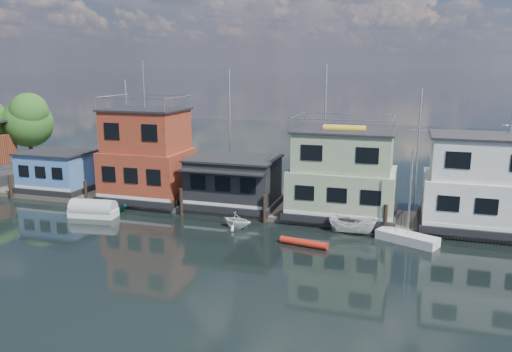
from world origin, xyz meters
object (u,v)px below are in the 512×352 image
(houseboat_white, at_px, (483,184))
(red_kayak, at_px, (304,243))
(houseboat_red, at_px, (147,156))
(houseboat_green, at_px, (343,175))
(dinghy_white, at_px, (237,220))
(dinghy_teal, at_px, (107,204))
(tarp_runabout, at_px, (93,210))
(day_sailer, at_px, (407,237))
(houseboat_dark, at_px, (233,181))
(houseboat_blue, at_px, (58,171))
(motorboat, at_px, (352,225))

(houseboat_white, distance_m, red_kayak, 13.86)
(houseboat_red, distance_m, houseboat_green, 17.01)
(red_kayak, relative_size, dinghy_white, 1.41)
(dinghy_teal, bearing_deg, tarp_runabout, -165.08)
(houseboat_white, height_order, tarp_runabout, houseboat_white)
(houseboat_green, height_order, day_sailer, houseboat_green)
(houseboat_dark, relative_size, dinghy_white, 3.14)
(houseboat_blue, relative_size, houseboat_red, 0.54)
(dinghy_teal, bearing_deg, houseboat_white, -73.49)
(houseboat_blue, distance_m, dinghy_white, 19.99)
(houseboat_red, relative_size, dinghy_teal, 2.74)
(houseboat_dark, distance_m, houseboat_white, 19.03)
(houseboat_green, distance_m, dinghy_teal, 19.70)
(houseboat_blue, distance_m, motorboat, 28.01)
(houseboat_blue, bearing_deg, dinghy_teal, -23.39)
(houseboat_blue, xyz_separation_m, houseboat_red, (9.50, 0.00, 1.90))
(red_kayak, bearing_deg, houseboat_dark, 146.51)
(houseboat_blue, xyz_separation_m, dinghy_teal, (7.31, -3.16, -1.76))
(dinghy_teal, relative_size, red_kayak, 1.30)
(houseboat_white, height_order, dinghy_white, houseboat_white)
(houseboat_blue, xyz_separation_m, motorboat, (27.75, -3.43, -1.53))
(houseboat_white, xyz_separation_m, red_kayak, (-11.53, -6.95, -3.29))
(houseboat_dark, bearing_deg, tarp_runabout, -152.07)
(houseboat_green, relative_size, red_kayak, 2.53)
(houseboat_blue, height_order, motorboat, houseboat_blue)
(houseboat_white, relative_size, red_kayak, 2.53)
(houseboat_green, xyz_separation_m, houseboat_white, (10.00, -0.00, -0.01))
(houseboat_green, height_order, dinghy_teal, houseboat_green)
(houseboat_blue, xyz_separation_m, houseboat_green, (26.50, 0.00, 1.34))
(day_sailer, bearing_deg, motorboat, -166.35)
(houseboat_white, bearing_deg, day_sailer, -140.08)
(dinghy_white, bearing_deg, red_kayak, -101.43)
(houseboat_red, relative_size, houseboat_green, 1.41)
(houseboat_dark, xyz_separation_m, dinghy_white, (1.89, -4.59, -1.80))
(houseboat_red, bearing_deg, dinghy_white, -24.99)
(houseboat_green, xyz_separation_m, day_sailer, (5.06, -4.14, -3.15))
(houseboat_white, bearing_deg, houseboat_red, -180.00)
(houseboat_dark, relative_size, motorboat, 2.13)
(houseboat_green, relative_size, tarp_runabout, 2.14)
(motorboat, height_order, day_sailer, day_sailer)
(houseboat_blue, bearing_deg, dinghy_white, -13.37)
(motorboat, xyz_separation_m, dinghy_white, (-8.37, -1.18, -0.05))
(day_sailer, height_order, dinghy_white, day_sailer)
(houseboat_dark, bearing_deg, houseboat_green, 0.12)
(dinghy_teal, height_order, day_sailer, day_sailer)
(houseboat_white, bearing_deg, red_kayak, -148.93)
(houseboat_blue, distance_m, houseboat_dark, 17.50)
(houseboat_blue, height_order, red_kayak, houseboat_blue)
(houseboat_white, height_order, motorboat, houseboat_white)
(dinghy_teal, xyz_separation_m, dinghy_white, (12.08, -1.45, 0.17))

